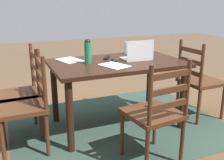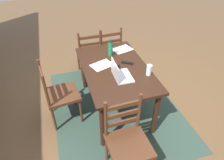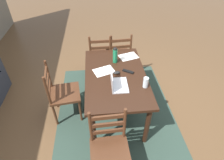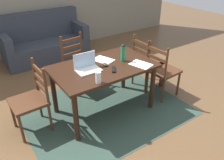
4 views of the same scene
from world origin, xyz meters
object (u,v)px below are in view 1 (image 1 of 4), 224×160
at_px(dining_table, 117,71).
at_px(chair_right_near, 22,94).
at_px(chair_left_far, 199,81).
at_px(chair_right_far, 26,105).
at_px(water_bottle, 88,51).
at_px(drinking_glass, 127,48).
at_px(laptop, 138,55).
at_px(computer_mouse, 114,60).
at_px(chair_far_head, 155,114).
at_px(tv_remote, 107,58).

relative_size(dining_table, chair_right_near, 1.51).
bearing_deg(chair_left_far, chair_right_far, -0.05).
height_order(water_bottle, drinking_glass, water_bottle).
xyz_separation_m(laptop, water_bottle, (0.57, -0.05, 0.08)).
distance_m(dining_table, computer_mouse, 0.12).
relative_size(chair_right_near, laptop, 2.93).
bearing_deg(dining_table, chair_far_head, 90.35).
height_order(chair_far_head, tv_remote, chair_far_head).
bearing_deg(tv_remote, chair_far_head, -54.17).
relative_size(drinking_glass, tv_remote, 0.87).
bearing_deg(water_bottle, chair_far_head, 111.30).
height_order(chair_far_head, computer_mouse, chair_far_head).
height_order(chair_left_far, laptop, laptop).
height_order(chair_right_far, water_bottle, water_bottle).
xyz_separation_m(water_bottle, computer_mouse, (-0.30, 0.01, -0.12)).
xyz_separation_m(chair_far_head, chair_left_far, (-1.00, -0.63, 0.00)).
xyz_separation_m(chair_right_near, computer_mouse, (-0.98, 0.16, 0.31)).
height_order(chair_far_head, chair_left_far, same).
distance_m(chair_right_near, chair_left_far, 2.04).
height_order(chair_far_head, water_bottle, water_bottle).
relative_size(drinking_glass, computer_mouse, 1.47).
bearing_deg(water_bottle, tv_remote, -149.55).
bearing_deg(chair_far_head, water_bottle, -68.70).
height_order(chair_left_far, water_bottle, water_bottle).
distance_m(chair_right_near, tv_remote, 1.01).
distance_m(dining_table, laptop, 0.29).
relative_size(chair_right_near, chair_left_far, 1.00).
distance_m(chair_far_head, water_bottle, 1.00).
height_order(chair_right_near, tv_remote, chair_right_near).
relative_size(chair_far_head, water_bottle, 3.65).
xyz_separation_m(laptop, computer_mouse, (0.27, -0.04, -0.04)).
xyz_separation_m(chair_right_far, computer_mouse, (-0.98, -0.19, 0.31)).
distance_m(chair_left_far, laptop, 0.85).
bearing_deg(drinking_glass, water_bottle, 28.35).
bearing_deg(drinking_glass, chair_right_near, 8.10).
relative_size(chair_right_far, laptop, 2.93).
bearing_deg(water_bottle, drinking_glass, -151.65).
distance_m(chair_far_head, drinking_glass, 1.27).
distance_m(dining_table, chair_far_head, 0.83).
distance_m(dining_table, chair_right_near, 1.04).
xyz_separation_m(water_bottle, tv_remote, (-0.28, -0.16, -0.13)).
relative_size(laptop, computer_mouse, 3.24).
height_order(dining_table, tv_remote, tv_remote).
bearing_deg(laptop, dining_table, -4.89).
height_order(dining_table, drinking_glass, drinking_glass).
distance_m(chair_right_far, tv_remote, 1.07).
height_order(chair_right_far, tv_remote, chair_right_far).
xyz_separation_m(drinking_glass, tv_remote, (0.35, 0.17, -0.06)).
relative_size(water_bottle, drinking_glass, 1.77).
relative_size(chair_right_far, drinking_glass, 6.45).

